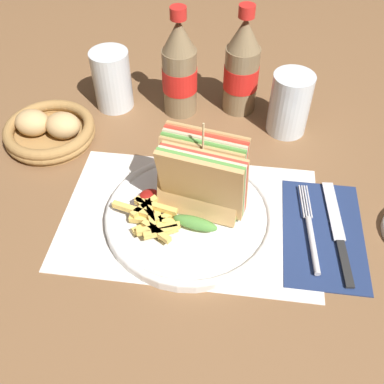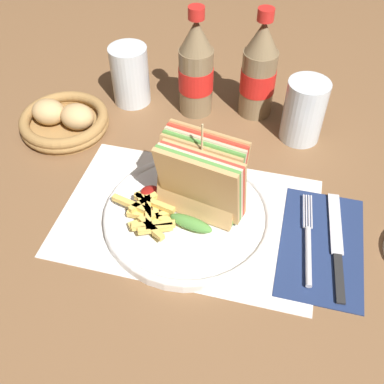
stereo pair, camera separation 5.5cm
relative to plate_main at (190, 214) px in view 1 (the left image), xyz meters
name	(u,v)px [view 1 (the left image)]	position (x,y,z in m)	size (l,w,h in m)	color
ground_plane	(190,220)	(0.00, 0.00, -0.01)	(4.00, 4.00, 0.00)	brown
placemat	(191,217)	(0.00, 0.00, -0.01)	(0.40, 0.26, 0.00)	silver
plate_main	(190,214)	(0.00, 0.00, 0.00)	(0.27, 0.27, 0.02)	white
club_sandwich	(202,180)	(0.02, 0.01, 0.07)	(0.14, 0.11, 0.17)	tan
fries_pile	(152,218)	(-0.05, -0.03, 0.02)	(0.11, 0.09, 0.02)	#E0B756
ketchup_blob	(150,196)	(-0.07, 0.02, 0.02)	(0.04, 0.03, 0.01)	maroon
napkin	(323,230)	(0.21, 0.00, -0.01)	(0.12, 0.21, 0.00)	navy
fork	(311,235)	(0.19, -0.02, 0.00)	(0.03, 0.17, 0.01)	silver
knife	(338,231)	(0.23, 0.00, 0.00)	(0.03, 0.20, 0.00)	black
coke_bottle_near	(180,70)	(-0.06, 0.28, 0.08)	(0.07, 0.07, 0.21)	#7A6647
coke_bottle_far	(242,68)	(0.06, 0.30, 0.08)	(0.07, 0.07, 0.21)	#7A6647
glass_near	(289,107)	(0.15, 0.25, 0.04)	(0.07, 0.07, 0.12)	silver
glass_far	(112,80)	(-0.19, 0.28, 0.05)	(0.07, 0.07, 0.12)	silver
bread_basket	(50,130)	(-0.28, 0.16, 0.01)	(0.17, 0.17, 0.06)	olive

